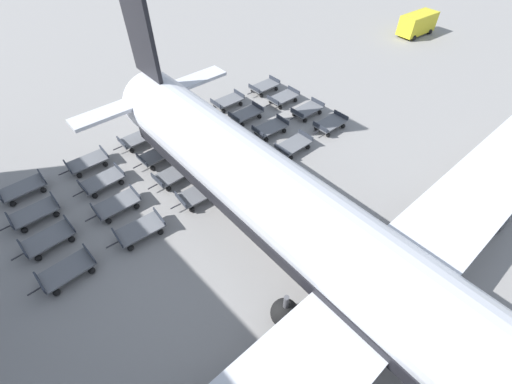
{
  "coord_description": "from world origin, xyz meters",
  "views": [
    {
      "loc": [
        21.2,
        -8.19,
        15.9
      ],
      "look_at": [
        11.63,
        -18.29,
        1.83
      ],
      "focal_mm": 24.0,
      "sensor_mm": 36.0,
      "label": 1
    }
  ],
  "objects_px": {
    "baggage_dolly_row_mid_b_col_b": "(270,128)",
    "baggage_dolly_row_mid_b_col_f": "(49,239)",
    "service_van": "(417,24)",
    "baggage_dolly_row_far_col_e": "(140,230)",
    "baggage_dolly_row_mid_b_col_d": "(174,175)",
    "baggage_dolly_row_far_col_d": "(199,194)",
    "airplane": "(405,304)",
    "baggage_dolly_row_near_col_f": "(23,189)",
    "baggage_dolly_row_far_col_a": "(330,124)",
    "baggage_dolly_row_mid_b_col_c": "(227,148)",
    "baggage_dolly_row_mid_a_col_c": "(206,135)",
    "baggage_dolly_row_mid_a_col_e": "(103,181)",
    "baggage_dolly_row_mid_a_col_a": "(283,98)",
    "baggage_dolly_row_mid_b_col_a": "(307,110)",
    "baggage_dolly_row_far_col_b": "(294,145)",
    "baggage_dolly_row_mid_a_col_d": "(158,155)",
    "baggage_dolly_row_far_col_c": "(252,168)",
    "baggage_dolly_row_near_col_d": "(138,139)",
    "baggage_dolly_row_mid_a_col_b": "(246,114)",
    "baggage_dolly_row_far_col_f": "(68,271)",
    "baggage_dolly_row_near_col_b": "(228,101)",
    "baggage_dolly_row_mid_b_col_e": "(117,205)",
    "baggage_dolly_row_near_col_e": "(88,162)",
    "baggage_dolly_row_near_col_c": "(189,119)",
    "baggage_dolly_row_near_col_a": "(264,87)",
    "baggage_dolly_row_mid_a_col_f": "(35,213)"
  },
  "relations": [
    {
      "from": "baggage_dolly_row_mid_a_col_e",
      "to": "baggage_dolly_row_far_col_f",
      "type": "height_order",
      "value": "same"
    },
    {
      "from": "baggage_dolly_row_far_col_e",
      "to": "service_van",
      "type": "bearing_deg",
      "value": -173.82
    },
    {
      "from": "service_van",
      "to": "baggage_dolly_row_near_col_f",
      "type": "xyz_separation_m",
      "value": [
        43.07,
        -3.9,
        -0.81
      ]
    },
    {
      "from": "service_van",
      "to": "baggage_dolly_row_near_col_d",
      "type": "bearing_deg",
      "value": -5.83
    },
    {
      "from": "baggage_dolly_row_near_col_c",
      "to": "baggage_dolly_row_near_col_d",
      "type": "relative_size",
      "value": 1.0
    },
    {
      "from": "baggage_dolly_row_mid_b_col_a",
      "to": "baggage_dolly_row_far_col_c",
      "type": "bearing_deg",
      "value": 14.4
    },
    {
      "from": "baggage_dolly_row_mid_a_col_a",
      "to": "baggage_dolly_row_mid_b_col_a",
      "type": "bearing_deg",
      "value": 90.06
    },
    {
      "from": "baggage_dolly_row_mid_b_col_f",
      "to": "baggage_dolly_row_far_col_a",
      "type": "xyz_separation_m",
      "value": [
        -20.44,
        3.81,
        0.0
      ]
    },
    {
      "from": "baggage_dolly_row_mid_a_col_d",
      "to": "baggage_dolly_row_far_col_a",
      "type": "xyz_separation_m",
      "value": [
        -11.99,
        6.01,
        0.0
      ]
    },
    {
      "from": "baggage_dolly_row_far_col_d",
      "to": "airplane",
      "type": "bearing_deg",
      "value": 94.29
    },
    {
      "from": "airplane",
      "to": "baggage_dolly_row_mid_b_col_a",
      "type": "xyz_separation_m",
      "value": [
        -11.47,
        -14.55,
        -2.57
      ]
    },
    {
      "from": "airplane",
      "to": "baggage_dolly_row_mid_a_col_b",
      "type": "xyz_separation_m",
      "value": [
        -7.35,
        -17.6,
        -2.57
      ]
    },
    {
      "from": "baggage_dolly_row_near_col_b",
      "to": "baggage_dolly_row_mid_b_col_e",
      "type": "xyz_separation_m",
      "value": [
        12.72,
        4.59,
        0.0
      ]
    },
    {
      "from": "baggage_dolly_row_far_col_b",
      "to": "baggage_dolly_row_near_col_a",
      "type": "bearing_deg",
      "value": -120.49
    },
    {
      "from": "service_van",
      "to": "baggage_dolly_row_far_col_e",
      "type": "distance_m",
      "value": 39.59
    },
    {
      "from": "baggage_dolly_row_mid_b_col_f",
      "to": "baggage_dolly_row_far_col_e",
      "type": "relative_size",
      "value": 0.98
    },
    {
      "from": "baggage_dolly_row_mid_b_col_a",
      "to": "baggage_dolly_row_far_col_d",
      "type": "distance_m",
      "value": 12.54
    },
    {
      "from": "baggage_dolly_row_near_col_f",
      "to": "baggage_dolly_row_far_col_a",
      "type": "bearing_deg",
      "value": 155.8
    },
    {
      "from": "baggage_dolly_row_mid_b_col_d",
      "to": "baggage_dolly_row_mid_b_col_f",
      "type": "xyz_separation_m",
      "value": [
        8.13,
        -0.33,
        0.0
      ]
    },
    {
      "from": "baggage_dolly_row_mid_a_col_e",
      "to": "baggage_dolly_row_far_col_d",
      "type": "relative_size",
      "value": 0.98
    },
    {
      "from": "baggage_dolly_row_mid_a_col_b",
      "to": "baggage_dolly_row_far_col_f",
      "type": "relative_size",
      "value": 1.01
    },
    {
      "from": "baggage_dolly_row_mid_b_col_e",
      "to": "baggage_dolly_row_far_col_c",
      "type": "xyz_separation_m",
      "value": [
        -8.37,
        3.16,
        0.0
      ]
    },
    {
      "from": "baggage_dolly_row_near_col_c",
      "to": "baggage_dolly_row_near_col_f",
      "type": "distance_m",
      "value": 12.42
    },
    {
      "from": "baggage_dolly_row_near_col_e",
      "to": "baggage_dolly_row_near_col_f",
      "type": "height_order",
      "value": "same"
    },
    {
      "from": "baggage_dolly_row_far_col_e",
      "to": "baggage_dolly_row_near_col_e",
      "type": "bearing_deg",
      "value": -93.11
    },
    {
      "from": "baggage_dolly_row_mid_b_col_c",
      "to": "baggage_dolly_row_far_col_a",
      "type": "relative_size",
      "value": 1.0
    },
    {
      "from": "baggage_dolly_row_mid_a_col_d",
      "to": "baggage_dolly_row_mid_b_col_f",
      "type": "xyz_separation_m",
      "value": [
        8.45,
        2.19,
        0.0
      ]
    },
    {
      "from": "airplane",
      "to": "service_van",
      "type": "height_order",
      "value": "airplane"
    },
    {
      "from": "baggage_dolly_row_far_col_e",
      "to": "baggage_dolly_row_far_col_f",
      "type": "height_order",
      "value": "same"
    },
    {
      "from": "baggage_dolly_row_near_col_a",
      "to": "baggage_dolly_row_mid_b_col_a",
      "type": "xyz_separation_m",
      "value": [
        0.2,
        5.3,
        0.0
      ]
    },
    {
      "from": "baggage_dolly_row_near_col_c",
      "to": "baggage_dolly_row_mid_a_col_f",
      "type": "distance_m",
      "value": 12.73
    },
    {
      "from": "baggage_dolly_row_far_col_a",
      "to": "baggage_dolly_row_far_col_b",
      "type": "xyz_separation_m",
      "value": [
        4.14,
        -0.15,
        0.0
      ]
    },
    {
      "from": "baggage_dolly_row_near_col_b",
      "to": "baggage_dolly_row_near_col_d",
      "type": "height_order",
      "value": "same"
    },
    {
      "from": "baggage_dolly_row_mid_a_col_e",
      "to": "baggage_dolly_row_mid_b_col_d",
      "type": "bearing_deg",
      "value": 144.49
    },
    {
      "from": "baggage_dolly_row_mid_b_col_c",
      "to": "baggage_dolly_row_mid_a_col_c",
      "type": "bearing_deg",
      "value": -88.78
    },
    {
      "from": "baggage_dolly_row_mid_b_col_e",
      "to": "airplane",
      "type": "bearing_deg",
      "value": 108.33
    },
    {
      "from": "baggage_dolly_row_near_col_d",
      "to": "baggage_dolly_row_mid_b_col_d",
      "type": "distance_m",
      "value": 5.24
    },
    {
      "from": "service_van",
      "to": "baggage_dolly_row_mid_a_col_c",
      "type": "height_order",
      "value": "service_van"
    },
    {
      "from": "baggage_dolly_row_far_col_b",
      "to": "baggage_dolly_row_mid_b_col_e",
      "type": "bearing_deg",
      "value": -15.68
    },
    {
      "from": "baggage_dolly_row_mid_b_col_d",
      "to": "baggage_dolly_row_mid_b_col_a",
      "type": "bearing_deg",
      "value": 175.76
    },
    {
      "from": "baggage_dolly_row_near_col_d",
      "to": "baggage_dolly_row_mid_a_col_c",
      "type": "distance_m",
      "value": 5.09
    },
    {
      "from": "baggage_dolly_row_mid_b_col_f",
      "to": "baggage_dolly_row_mid_b_col_d",
      "type": "bearing_deg",
      "value": 177.67
    },
    {
      "from": "baggage_dolly_row_near_col_f",
      "to": "baggage_dolly_row_far_col_a",
      "type": "height_order",
      "value": "same"
    },
    {
      "from": "baggage_dolly_row_mid_b_col_b",
      "to": "baggage_dolly_row_mid_b_col_f",
      "type": "distance_m",
      "value": 16.6
    },
    {
      "from": "baggage_dolly_row_near_col_b",
      "to": "baggage_dolly_row_mid_a_col_d",
      "type": "height_order",
      "value": "same"
    },
    {
      "from": "baggage_dolly_row_mid_b_col_c",
      "to": "baggage_dolly_row_far_col_b",
      "type": "xyz_separation_m",
      "value": [
        -3.81,
        3.09,
        0.0
      ]
    },
    {
      "from": "baggage_dolly_row_mid_a_col_b",
      "to": "baggage_dolly_row_far_col_c",
      "type": "distance_m",
      "value": 6.63
    },
    {
      "from": "baggage_dolly_row_mid_a_col_f",
      "to": "baggage_dolly_row_far_col_d",
      "type": "relative_size",
      "value": 0.99
    },
    {
      "from": "baggage_dolly_row_mid_b_col_f",
      "to": "baggage_dolly_row_far_col_d",
      "type": "xyz_separation_m",
      "value": [
        -8.22,
        2.94,
        0.0
      ]
    },
    {
      "from": "baggage_dolly_row_near_col_e",
      "to": "baggage_dolly_row_far_col_e",
      "type": "xyz_separation_m",
      "value": [
        0.42,
        7.82,
        0.0
      ]
    }
  ]
}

